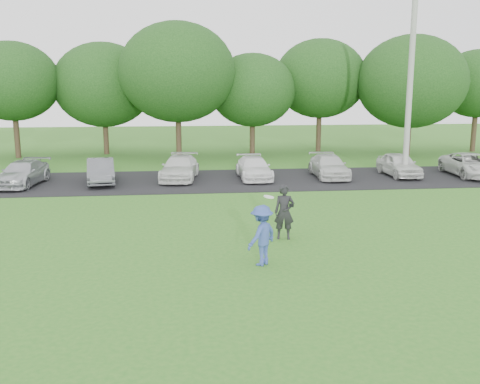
# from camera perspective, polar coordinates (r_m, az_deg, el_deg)

# --- Properties ---
(ground) EXTENTS (100.00, 100.00, 0.00)m
(ground) POSITION_cam_1_polar(r_m,az_deg,el_deg) (14.16, 1.57, -7.94)
(ground) COLOR #2C6F1F
(ground) RESTS_ON ground
(parking_lot) EXTENTS (32.00, 6.50, 0.03)m
(parking_lot) POSITION_cam_1_polar(r_m,az_deg,el_deg) (26.71, -2.24, 1.27)
(parking_lot) COLOR black
(parking_lot) RESTS_ON ground
(utility_pole) EXTENTS (0.28, 0.28, 9.89)m
(utility_pole) POSITION_cam_1_polar(r_m,az_deg,el_deg) (28.00, 17.71, 11.35)
(utility_pole) COLOR #9FA09B
(utility_pole) RESTS_ON ground
(frisbee_player) EXTENTS (1.16, 1.16, 1.88)m
(frisbee_player) POSITION_cam_1_polar(r_m,az_deg,el_deg) (14.07, 2.34, -4.62)
(frisbee_player) COLOR #364D9A
(frisbee_player) RESTS_ON ground
(camera_bystander) EXTENTS (0.68, 0.50, 1.69)m
(camera_bystander) POSITION_cam_1_polar(r_m,az_deg,el_deg) (16.47, 4.75, -2.15)
(camera_bystander) COLOR black
(camera_bystander) RESTS_ON ground
(parked_cars) EXTENTS (28.45, 4.97, 1.20)m
(parked_cars) POSITION_cam_1_polar(r_m,az_deg,el_deg) (26.58, -2.06, 2.51)
(parked_cars) COLOR silver
(parked_cars) RESTS_ON parking_lot
(tree_row) EXTENTS (42.39, 9.85, 8.64)m
(tree_row) POSITION_cam_1_polar(r_m,az_deg,el_deg) (36.16, -0.99, 11.68)
(tree_row) COLOR #38281C
(tree_row) RESTS_ON ground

